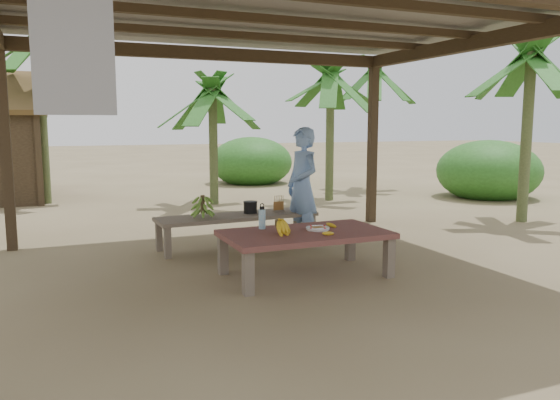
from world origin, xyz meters
name	(u,v)px	position (x,y,z in m)	size (l,w,h in m)	color
ground	(269,270)	(0.00, 0.00, 0.00)	(80.00, 80.00, 0.00)	brown
pavilion	(268,21)	(-0.01, -0.01, 2.78)	(6.60, 5.60, 2.95)	black
work_table	(305,237)	(0.29, -0.35, 0.43)	(1.81, 1.01, 0.50)	brown
bench	(238,219)	(0.05, 1.30, 0.39)	(2.23, 0.72, 0.45)	brown
ripe_banana_bunch	(277,226)	(-0.06, -0.37, 0.59)	(0.29, 0.25, 0.18)	yellow
plate	(318,228)	(0.45, -0.33, 0.52)	(0.26, 0.26, 0.04)	white
loose_banana_front	(328,233)	(0.42, -0.64, 0.52)	(0.04, 0.18, 0.04)	yellow
loose_banana_side	(331,225)	(0.68, -0.23, 0.52)	(0.04, 0.16, 0.04)	yellow
water_flask	(262,218)	(-0.09, -0.02, 0.62)	(0.08, 0.08, 0.29)	#4199CB
green_banana_stalk	(203,206)	(-0.44, 1.28, 0.60)	(0.27, 0.27, 0.31)	#598C2D
cooking_pot	(250,208)	(0.25, 1.35, 0.53)	(0.19, 0.19, 0.16)	black
skewer_rack	(279,204)	(0.65, 1.29, 0.57)	(0.18, 0.08, 0.24)	#A57F47
woman	(302,186)	(0.95, 1.14, 0.82)	(0.60, 0.39, 1.64)	#688AC4
banana_plant_ne	(330,87)	(3.39, 4.97, 2.47)	(1.80, 1.80, 2.95)	#596638
banana_plant_n	(213,102)	(0.87, 5.37, 2.13)	(1.80, 1.80, 2.60)	#596638
banana_plant_nw	(38,50)	(-2.39, 6.84, 3.18)	(1.80, 1.80, 3.68)	#596638
banana_plant_e	(531,69)	(5.22, 1.29, 2.58)	(1.80, 1.80, 3.07)	#596638
banana_plant_far	(375,81)	(5.44, 6.46, 2.76)	(1.80, 1.80, 3.25)	#596638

